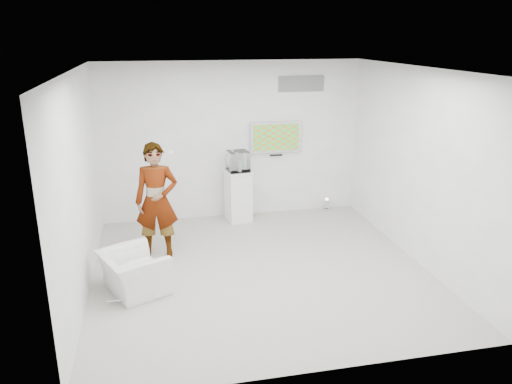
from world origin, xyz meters
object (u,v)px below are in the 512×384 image
(tv, at_px, (276,137))
(floor_uplight, at_px, (327,204))
(armchair, at_px, (133,272))
(pedestal, at_px, (238,196))
(person, at_px, (157,201))

(tv, relative_size, floor_uplight, 3.99)
(armchair, bearing_deg, pedestal, -62.59)
(person, height_order, pedestal, person)
(tv, distance_m, person, 2.89)
(tv, relative_size, armchair, 1.12)
(person, bearing_deg, floor_uplight, 30.10)
(person, relative_size, pedestal, 1.88)
(armchair, distance_m, floor_uplight, 4.62)
(tv, bearing_deg, pedestal, -160.85)
(person, height_order, armchair, person)
(armchair, relative_size, pedestal, 0.90)
(pedestal, bearing_deg, tv, 19.15)
(tv, bearing_deg, armchair, -134.84)
(tv, xyz_separation_m, floor_uplight, (1.07, -0.10, -1.42))
(person, height_order, floor_uplight, person)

